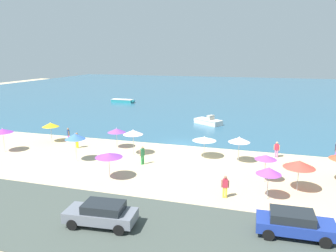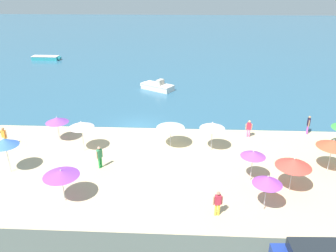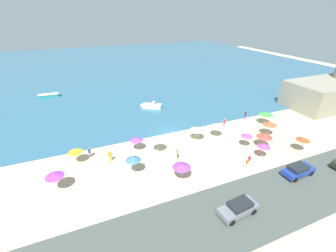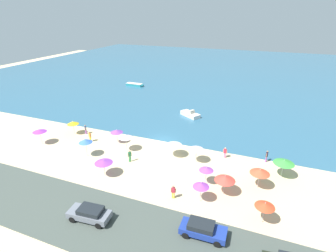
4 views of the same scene
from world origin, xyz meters
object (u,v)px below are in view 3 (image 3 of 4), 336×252
at_px(beach_umbrella_3, 54,175).
at_px(beach_umbrella_9, 265,135).
at_px(parked_car_0, 238,208).
at_px(skiff_offshore, 49,95).
at_px(beach_umbrella_1, 75,151).
at_px(beach_umbrella_2, 264,145).
at_px(beach_umbrella_13, 303,139).
at_px(bather_4, 246,115).
at_px(beach_umbrella_5, 266,114).
at_px(beach_umbrella_11, 136,139).
at_px(bather_3, 89,152).
at_px(beach_umbrella_12, 133,158).
at_px(beach_umbrella_0, 197,129).
at_px(beach_umbrella_10, 157,139).
at_px(beach_umbrella_7, 247,135).
at_px(beach_umbrella_6, 217,125).
at_px(parked_car_2, 298,170).
at_px(bather_5, 249,160).
at_px(skiff_nearshore, 152,106).
at_px(beach_umbrella_8, 182,166).
at_px(beach_umbrella_4, 270,123).
at_px(bather_1, 110,156).
at_px(harbor_fortress, 336,88).
at_px(bather_0, 224,122).

distance_m(beach_umbrella_3, beach_umbrella_9, 28.39).
height_order(parked_car_0, skiff_offshore, parked_car_0).
distance_m(beach_umbrella_1, beach_umbrella_2, 25.40).
distance_m(beach_umbrella_13, bather_4, 11.92).
bearing_deg(beach_umbrella_5, beach_umbrella_2, -135.31).
bearing_deg(beach_umbrella_11, beach_umbrella_13, -23.21).
distance_m(beach_umbrella_1, bather_3, 2.21).
xyz_separation_m(beach_umbrella_3, beach_umbrella_12, (8.83, -0.49, 0.17)).
xyz_separation_m(beach_umbrella_3, beach_umbrella_11, (10.61, 4.64, -0.29)).
bearing_deg(beach_umbrella_2, beach_umbrella_0, 126.98).
bearing_deg(beach_umbrella_10, beach_umbrella_7, -16.10).
bearing_deg(beach_umbrella_6, parked_car_2, -71.45).
distance_m(beach_umbrella_6, bather_4, 9.61).
relative_size(bather_5, skiff_nearshore, 0.37).
distance_m(bather_3, parked_car_0, 20.63).
height_order(beach_umbrella_2, beach_umbrella_8, beach_umbrella_2).
bearing_deg(bather_4, beach_umbrella_8, -149.97).
xyz_separation_m(beach_umbrella_13, parked_car_2, (-4.97, -3.77, -1.30)).
height_order(beach_umbrella_1, beach_umbrella_7, beach_umbrella_1).
xyz_separation_m(beach_umbrella_1, bather_4, (30.11, 2.38, -1.04)).
bearing_deg(parked_car_0, beach_umbrella_0, 77.19).
bearing_deg(beach_umbrella_3, beach_umbrella_1, 63.67).
height_order(beach_umbrella_1, beach_umbrella_11, beach_umbrella_1).
bearing_deg(parked_car_2, beach_umbrella_7, 101.98).
xyz_separation_m(beach_umbrella_2, bather_3, (-22.17, 9.43, -1.21)).
bearing_deg(beach_umbrella_3, parked_car_2, -17.23).
xyz_separation_m(beach_umbrella_2, beach_umbrella_7, (-0.23, 3.20, -0.04)).
bearing_deg(bather_3, beach_umbrella_7, -15.84).
xyz_separation_m(beach_umbrella_0, beach_umbrella_5, (14.13, 0.15, 0.21)).
relative_size(beach_umbrella_10, bather_3, 1.66).
bearing_deg(beach_umbrella_8, beach_umbrella_9, 7.15).
height_order(beach_umbrella_12, beach_umbrella_13, beach_umbrella_12).
bearing_deg(skiff_offshore, beach_umbrella_2, -53.57).
bearing_deg(beach_umbrella_4, bather_5, -147.76).
xyz_separation_m(beach_umbrella_4, bather_1, (-25.29, 2.64, -1.27)).
bearing_deg(beach_umbrella_5, beach_umbrella_6, -176.90).
bearing_deg(parked_car_0, beach_umbrella_9, 37.63).
bearing_deg(beach_umbrella_3, beach_umbrella_8, -14.71).
height_order(beach_umbrella_8, harbor_fortress, harbor_fortress).
relative_size(bather_1, bather_5, 1.03).
relative_size(beach_umbrella_4, beach_umbrella_9, 1.05).
relative_size(beach_umbrella_0, bather_5, 1.41).
distance_m(beach_umbrella_8, beach_umbrella_11, 8.92).
height_order(beach_umbrella_8, bather_1, beach_umbrella_8).
relative_size(bather_0, bather_3, 1.01).
relative_size(bather_1, skiff_offshore, 0.34).
distance_m(beach_umbrella_11, parked_car_0, 16.56).
bearing_deg(beach_umbrella_8, beach_umbrella_13, -3.51).
relative_size(beach_umbrella_7, parked_car_2, 0.54).
xyz_separation_m(beach_umbrella_5, beach_umbrella_11, (-23.76, 0.51, -0.19)).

